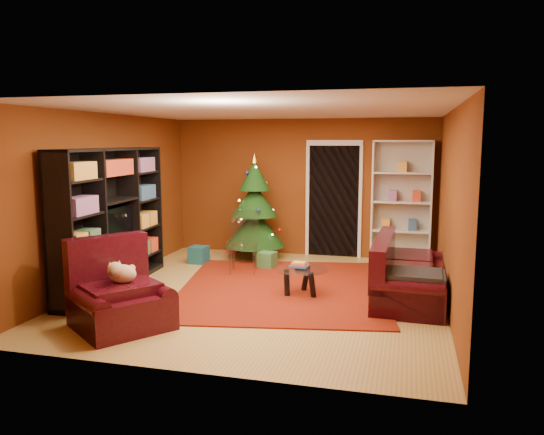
% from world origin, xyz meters
% --- Properties ---
extents(floor, '(5.00, 5.50, 0.05)m').
position_xyz_m(floor, '(0.00, 0.00, -0.03)').
color(floor, '#B09047').
rests_on(floor, ground).
extents(ceiling, '(5.00, 5.50, 0.05)m').
position_xyz_m(ceiling, '(0.00, 0.00, 2.62)').
color(ceiling, silver).
rests_on(ceiling, wall_back).
extents(wall_back, '(5.00, 0.05, 2.60)m').
position_xyz_m(wall_back, '(0.00, 2.77, 1.30)').
color(wall_back, brown).
rests_on(wall_back, ground).
extents(wall_left, '(0.05, 5.50, 2.60)m').
position_xyz_m(wall_left, '(-2.52, 0.00, 1.30)').
color(wall_left, brown).
rests_on(wall_left, ground).
extents(wall_right, '(0.05, 5.50, 2.60)m').
position_xyz_m(wall_right, '(2.52, 0.00, 1.30)').
color(wall_right, brown).
rests_on(wall_right, ground).
extents(doorway, '(1.06, 0.60, 2.16)m').
position_xyz_m(doorway, '(0.60, 2.73, 1.05)').
color(doorway, black).
rests_on(doorway, floor).
extents(rug, '(3.50, 3.90, 0.02)m').
position_xyz_m(rug, '(0.18, 0.28, 0.01)').
color(rug, maroon).
rests_on(rug, floor).
extents(media_unit, '(0.55, 2.73, 2.08)m').
position_xyz_m(media_unit, '(-2.27, -0.27, 1.04)').
color(media_unit, black).
rests_on(media_unit, floor).
extents(christmas_tree, '(1.21, 1.21, 1.98)m').
position_xyz_m(christmas_tree, '(-0.78, 2.15, 0.96)').
color(christmas_tree, black).
rests_on(christmas_tree, floor).
extents(gift_box_teal, '(0.32, 0.32, 0.30)m').
position_xyz_m(gift_box_teal, '(-1.66, 1.54, 0.15)').
color(gift_box_teal, '#175567').
rests_on(gift_box_teal, floor).
extents(gift_box_green, '(0.32, 0.32, 0.28)m').
position_xyz_m(gift_box_green, '(-0.37, 1.49, 0.14)').
color(gift_box_green, '#35793C').
rests_on(gift_box_green, floor).
extents(gift_box_red, '(0.25, 0.25, 0.23)m').
position_xyz_m(gift_box_red, '(-1.34, 2.59, 0.11)').
color(gift_box_red, '#A6242E').
rests_on(gift_box_red, floor).
extents(white_bookshelf, '(1.05, 0.39, 2.26)m').
position_xyz_m(white_bookshelf, '(1.85, 2.57, 1.10)').
color(white_bookshelf, white).
rests_on(white_bookshelf, floor).
extents(armchair, '(1.52, 1.52, 0.85)m').
position_xyz_m(armchair, '(-1.26, -1.80, 0.42)').
color(armchair, black).
rests_on(armchair, rug).
extents(dog, '(0.48, 0.50, 0.28)m').
position_xyz_m(dog, '(-1.27, -1.73, 0.63)').
color(dog, '#CFB48F').
rests_on(dog, armchair).
extents(sofa, '(0.98, 2.06, 0.87)m').
position_xyz_m(sofa, '(2.02, 0.22, 0.44)').
color(sofa, black).
rests_on(sofa, rug).
extents(coffee_table, '(0.85, 0.85, 0.49)m').
position_xyz_m(coffee_table, '(0.54, 0.01, 0.21)').
color(coffee_table, gray).
rests_on(coffee_table, rug).
extents(acrylic_chair, '(0.57, 0.61, 0.94)m').
position_xyz_m(acrylic_chair, '(-0.65, 1.03, 0.47)').
color(acrylic_chair, '#66605B').
rests_on(acrylic_chair, rug).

